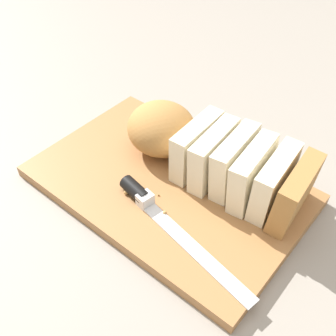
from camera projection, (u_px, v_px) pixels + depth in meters
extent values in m
plane|color=gray|center=(168.00, 189.00, 0.70)|extent=(3.00, 3.00, 0.00)
cube|color=#9E6B3D|center=(168.00, 185.00, 0.70)|extent=(0.45, 0.29, 0.02)
ellipsoid|color=#A8753D|center=(161.00, 128.00, 0.72)|extent=(0.13, 0.13, 0.09)
cube|color=beige|center=(196.00, 146.00, 0.69)|extent=(0.04, 0.12, 0.09)
cube|color=beige|center=(214.00, 155.00, 0.67)|extent=(0.04, 0.12, 0.09)
cube|color=beige|center=(235.00, 162.00, 0.66)|extent=(0.05, 0.12, 0.09)
cube|color=beige|center=(252.00, 173.00, 0.64)|extent=(0.05, 0.12, 0.09)
cube|color=beige|center=(274.00, 182.00, 0.63)|extent=(0.04, 0.12, 0.09)
cube|color=#A8753D|center=(295.00, 193.00, 0.61)|extent=(0.05, 0.12, 0.09)
cube|color=silver|center=(194.00, 249.00, 0.59)|extent=(0.23, 0.06, 0.00)
cylinder|color=black|center=(135.00, 190.00, 0.66)|extent=(0.06, 0.03, 0.02)
cube|color=silver|center=(145.00, 200.00, 0.65)|extent=(0.02, 0.03, 0.02)
sphere|color=tan|center=(165.00, 213.00, 0.64)|extent=(0.01, 0.01, 0.01)
sphere|color=tan|center=(158.00, 195.00, 0.67)|extent=(0.00, 0.00, 0.00)
sphere|color=tan|center=(126.00, 192.00, 0.67)|extent=(0.01, 0.01, 0.01)
sphere|color=tan|center=(153.00, 154.00, 0.73)|extent=(0.01, 0.01, 0.01)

